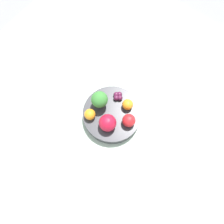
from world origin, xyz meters
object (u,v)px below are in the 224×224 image
Objects in this scene: apple_green at (129,120)px; orange_back at (128,105)px; orange_front at (90,114)px; broccoli at (99,100)px; grape_cluster at (118,96)px; bowl at (112,115)px; apple_red at (108,123)px.

apple_green is 0.06m from orange_back.
orange_front is 0.13m from orange_back.
orange_front is at bearing 90.56° from broccoli.
apple_green is 0.13m from orange_front.
orange_back is at bearing 170.58° from grape_cluster.
apple_red is at bearing 109.46° from bowl.
orange_front is 0.12m from grape_cluster.
broccoli is at bearing 33.46° from orange_back.
orange_front is at bearing 53.14° from orange_back.
bowl is 5.41× the size of orange_back.
apple_green is at bearing 148.44° from grape_cluster.
apple_red reaches higher than grape_cluster.
apple_green is (-0.12, -0.01, -0.02)m from broccoli.
apple_red is 1.60× the size of grape_cluster.
grape_cluster is (-0.03, -0.11, -0.01)m from orange_front.
orange_front reaches higher than grape_cluster.
broccoli reaches higher than bowl.
bowl is 0.08m from orange_front.
bowl is at bearing -133.53° from orange_front.
grape_cluster is at bearing -118.40° from broccoli.
broccoli is at bearing 4.32° from apple_green.
orange_front is at bearing 9.32° from apple_red.
apple_green reaches higher than bowl.
broccoli is 2.00× the size of grape_cluster.
apple_red is 1.31× the size of apple_green.
orange_back is 1.03× the size of grape_cluster.
broccoli is 0.08m from grape_cluster.
orange_front and orange_back have the same top height.
bowl is 0.07m from orange_back.
bowl is 2.80× the size of broccoli.
bowl is at bearing -70.54° from apple_red.
broccoli is 1.94× the size of orange_back.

